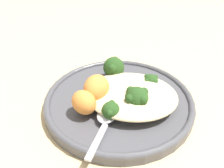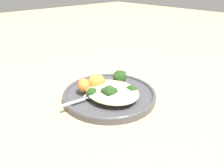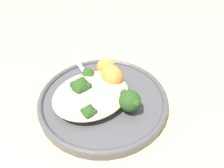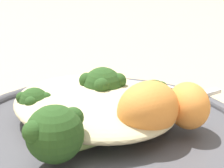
# 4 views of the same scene
# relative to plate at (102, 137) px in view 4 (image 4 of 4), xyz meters

# --- Properties ---
(ground_plane) EXTENTS (4.00, 4.00, 0.00)m
(ground_plane) POSITION_rel_plate_xyz_m (0.01, -0.02, -0.01)
(ground_plane) COLOR #D6B784
(plate) EXTENTS (0.27, 0.27, 0.02)m
(plate) POSITION_rel_plate_xyz_m (0.00, 0.00, 0.00)
(plate) COLOR #4C4C51
(plate) RESTS_ON ground_plane
(quinoa_mound) EXTENTS (0.16, 0.14, 0.02)m
(quinoa_mound) POSITION_rel_plate_xyz_m (-0.02, 0.01, 0.02)
(quinoa_mound) COLOR beige
(quinoa_mound) RESTS_ON plate
(broccoli_stalk_0) EXTENTS (0.05, 0.08, 0.03)m
(broccoli_stalk_0) POSITION_rel_plate_xyz_m (0.01, 0.05, 0.02)
(broccoli_stalk_0) COLOR #9EBC66
(broccoli_stalk_0) RESTS_ON plate
(broccoli_stalk_1) EXTENTS (0.09, 0.04, 0.04)m
(broccoli_stalk_1) POSITION_rel_plate_xyz_m (-0.03, 0.03, 0.03)
(broccoli_stalk_1) COLOR #9EBC66
(broccoli_stalk_1) RESTS_ON plate
(broccoli_stalk_2) EXTENTS (0.11, 0.08, 0.03)m
(broccoli_stalk_2) POSITION_rel_plate_xyz_m (-0.03, -0.02, 0.02)
(broccoli_stalk_2) COLOR #9EBC66
(broccoli_stalk_2) RESTS_ON plate
(broccoli_stalk_3) EXTENTS (0.04, 0.12, 0.04)m
(broccoli_stalk_3) POSITION_rel_plate_xyz_m (0.02, -0.05, 0.03)
(broccoli_stalk_3) COLOR #9EBC66
(broccoli_stalk_3) RESTS_ON plate
(sweet_potato_chunk_0) EXTENTS (0.06, 0.06, 0.04)m
(sweet_potato_chunk_0) POSITION_rel_plate_xyz_m (0.05, 0.05, 0.03)
(sweet_potato_chunk_0) COLOR orange
(sweet_potato_chunk_0) RESTS_ON plate
(sweet_potato_chunk_1) EXTENTS (0.05, 0.06, 0.05)m
(sweet_potato_chunk_1) POSITION_rel_plate_xyz_m (0.04, 0.02, 0.03)
(sweet_potato_chunk_1) COLOR orange
(sweet_potato_chunk_1) RESTS_ON plate
(spoon) EXTENTS (0.04, 0.12, 0.01)m
(spoon) POSITION_rel_plate_xyz_m (0.01, 0.07, 0.01)
(spoon) COLOR silver
(spoon) RESTS_ON plate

